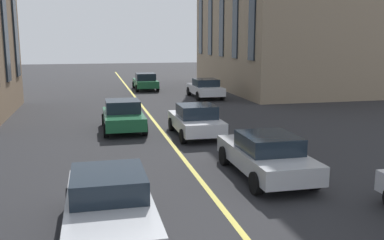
# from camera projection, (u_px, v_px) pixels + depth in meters

# --- Properties ---
(lane_centre_line) EXTENTS (80.00, 0.16, 0.01)m
(lane_centre_line) POSITION_uv_depth(u_px,v_px,m) (174.00, 147.00, 17.17)
(lane_centre_line) COLOR #D8C64C
(lane_centre_line) RESTS_ON ground_plane
(car_green_parked_a) EXTENTS (3.90, 1.89, 1.40)m
(car_green_parked_a) POSITION_uv_depth(u_px,v_px,m) (123.00, 116.00, 20.12)
(car_green_parked_a) COLOR #1E6038
(car_green_parked_a) RESTS_ON ground_plane
(car_green_parked_b) EXTENTS (3.90, 1.89, 1.40)m
(car_green_parked_b) POSITION_uv_depth(u_px,v_px,m) (145.00, 82.00, 35.99)
(car_green_parked_b) COLOR #1E6038
(car_green_parked_b) RESTS_ON ground_plane
(car_silver_mid) EXTENTS (4.40, 1.95, 1.37)m
(car_silver_mid) POSITION_uv_depth(u_px,v_px,m) (109.00, 204.00, 9.36)
(car_silver_mid) COLOR #B7BABF
(car_silver_mid) RESTS_ON ground_plane
(car_white_far) EXTENTS (4.40, 1.95, 1.37)m
(car_white_far) POSITION_uv_depth(u_px,v_px,m) (205.00, 88.00, 31.27)
(car_white_far) COLOR silver
(car_white_far) RESTS_ON ground_plane
(car_white_oncoming) EXTENTS (3.90, 1.89, 1.40)m
(car_white_oncoming) POSITION_uv_depth(u_px,v_px,m) (196.00, 120.00, 18.97)
(car_white_oncoming) COLOR silver
(car_white_oncoming) RESTS_ON ground_plane
(car_silver_trailing) EXTENTS (4.40, 1.95, 1.37)m
(car_silver_trailing) POSITION_uv_depth(u_px,v_px,m) (266.00, 155.00, 13.33)
(car_silver_trailing) COLOR #B7BABF
(car_silver_trailing) RESTS_ON ground_plane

